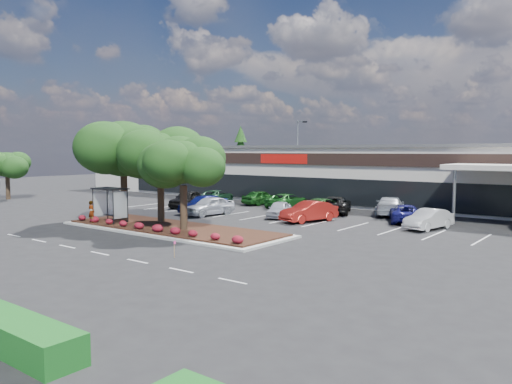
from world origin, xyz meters
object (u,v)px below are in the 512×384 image
Objects in this scene: light_pole at (298,165)px; survey_stake at (174,247)px; car_1 at (203,204)px; car_0 at (187,199)px.

light_pole reaches higher than survey_stake.
light_pole is 1.83× the size of car_1.
survey_stake is (11.69, -30.22, -3.42)m from light_pole.
light_pole is at bearing 111.14° from survey_stake.
car_0 is (-16.40, 17.17, 0.24)m from survey_stake.
light_pole is 9.88× the size of survey_stake.
survey_stake is at bearing -45.50° from car_1.
car_1 is at bearing 128.97° from survey_stake.
car_0 reaches higher than survey_stake.
light_pole is 32.58m from survey_stake.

